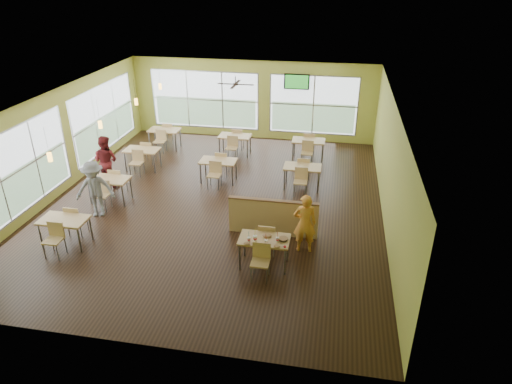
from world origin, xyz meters
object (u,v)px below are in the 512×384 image
at_px(half_wall_divider, 273,217).
at_px(food_basket, 283,239).
at_px(man_plaid, 305,223).
at_px(main_table, 264,243).

height_order(half_wall_divider, food_basket, half_wall_divider).
distance_m(man_plaid, food_basket, 0.91).
xyz_separation_m(half_wall_divider, man_plaid, (0.89, -0.64, 0.27)).
distance_m(half_wall_divider, food_basket, 1.52).
xyz_separation_m(half_wall_divider, food_basket, (0.45, -1.43, 0.26)).
distance_m(main_table, half_wall_divider, 1.45).
relative_size(main_table, food_basket, 6.38).
bearing_deg(man_plaid, main_table, 34.47).
height_order(man_plaid, food_basket, man_plaid).
bearing_deg(main_table, man_plaid, 42.50).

